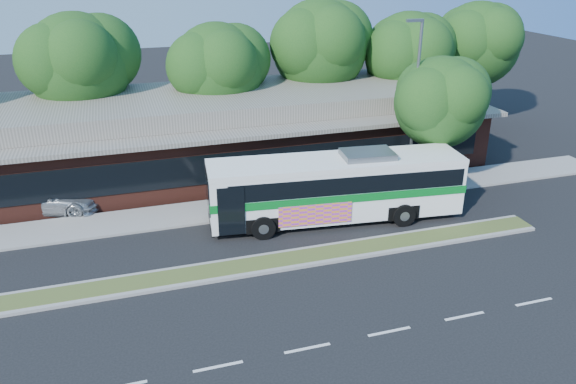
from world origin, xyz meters
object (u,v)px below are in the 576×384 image
at_px(sidewalk_tree, 445,99).
at_px(lamp_post, 414,103).
at_px(sedan, 47,198).
at_px(transit_bus, 337,183).

bearing_deg(sidewalk_tree, lamp_post, 179.53).
relative_size(sedan, sidewalk_tree, 0.71).
height_order(transit_bus, sedan, transit_bus).
distance_m(lamp_post, sedan, 19.25).
bearing_deg(sedan, lamp_post, -83.26).
bearing_deg(lamp_post, transit_bus, -156.18).
bearing_deg(lamp_post, sidewalk_tree, -0.47).
distance_m(transit_bus, sidewalk_tree, 7.82).
height_order(lamp_post, sedan, lamp_post).
bearing_deg(transit_bus, lamp_post, 29.78).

